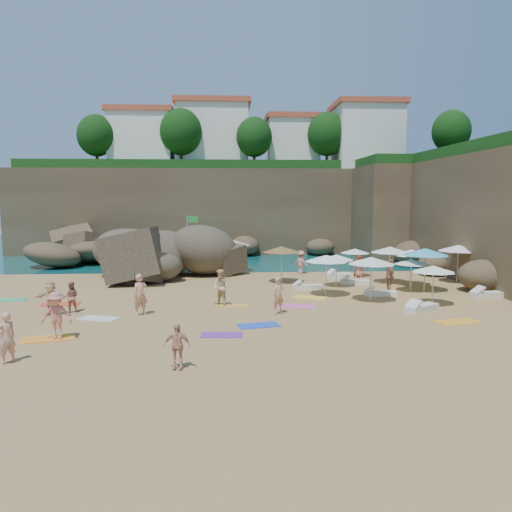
{
  "coord_description": "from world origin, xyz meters",
  "views": [
    {
      "loc": [
        0.34,
        -25.21,
        5.3
      ],
      "look_at": [
        2.0,
        3.0,
        2.0
      ],
      "focal_mm": 35.0,
      "sensor_mm": 36.0,
      "label": 1
    }
  ],
  "objects": [
    {
      "name": "person_stand_6",
      "position": [
        -6.76,
        -9.19,
        0.84
      ],
      "size": [
        0.7,
        0.73,
        1.69
      ],
      "primitive_type": "imported",
      "rotation": [
        0.0,
        0.0,
        4.03
      ],
      "color": "tan",
      "rests_on": "ground"
    },
    {
      "name": "parasol_10",
      "position": [
        11.54,
        2.13,
        2.27
      ],
      "size": [
        2.62,
        2.62,
        2.48
      ],
      "color": "silver",
      "rests_on": "ground"
    },
    {
      "name": "lounger_3",
      "position": [
        8.67,
        1.06,
        0.13
      ],
      "size": [
        1.71,
        0.64,
        0.26
      ],
      "primitive_type": "cube",
      "rotation": [
        0.0,
        0.0,
        -0.05
      ],
      "color": "white",
      "rests_on": "ground"
    },
    {
      "name": "person_stand_3",
      "position": [
        9.43,
        1.79,
        0.96
      ],
      "size": [
        0.48,
        1.13,
        1.92
      ],
      "primitive_type": "imported",
      "rotation": [
        0.0,
        0.0,
        1.56
      ],
      "color": "#9F6F4F",
      "rests_on": "ground"
    },
    {
      "name": "flag_pole",
      "position": [
        -2.37,
        11.11,
        2.61
      ],
      "size": [
        0.8,
        0.15,
        4.09
      ],
      "color": "silver",
      "rests_on": "ground"
    },
    {
      "name": "person_lie_3",
      "position": [
        -7.58,
        -2.66,
        0.21
      ],
      "size": [
        1.74,
        1.82,
        0.41
      ],
      "primitive_type": "imported",
      "rotation": [
        0.0,
        0.0,
        -0.21
      ],
      "color": "tan",
      "rests_on": "ground"
    },
    {
      "name": "towel_4",
      "position": [
        0.63,
        -0.98,
        0.01
      ],
      "size": [
        1.81,
        1.27,
        0.03
      ],
      "primitive_type": "cube",
      "rotation": [
        0.0,
        0.0,
        -0.3
      ],
      "color": "gold",
      "rests_on": "ground"
    },
    {
      "name": "rock_promontory",
      "position": [
        -11.0,
        16.0,
        0.0
      ],
      "size": [
        12.0,
        7.0,
        2.0
      ],
      "primitive_type": null,
      "color": "brown",
      "rests_on": "ground"
    },
    {
      "name": "parasol_5",
      "position": [
        5.69,
        1.18,
        2.06
      ],
      "size": [
        2.37,
        2.37,
        2.24
      ],
      "color": "silver",
      "rests_on": "ground"
    },
    {
      "name": "parasol_6",
      "position": [
        3.74,
        5.48,
        2.12
      ],
      "size": [
        2.44,
        2.44,
        2.31
      ],
      "color": "silver",
      "rests_on": "ground"
    },
    {
      "name": "towel_5",
      "position": [
        -5.33,
        -3.34,
        0.02
      ],
      "size": [
        1.9,
        1.36,
        0.03
      ],
      "primitive_type": "cube",
      "rotation": [
        0.0,
        0.0,
        -0.33
      ],
      "color": "silver",
      "rests_on": "ground"
    },
    {
      "name": "person_stand_4",
      "position": [
        9.2,
        7.49,
        0.88
      ],
      "size": [
        0.98,
        0.79,
        1.76
      ],
      "primitive_type": "imported",
      "rotation": [
        0.0,
        0.0,
        -0.44
      ],
      "color": "tan",
      "rests_on": "ground"
    },
    {
      "name": "towel_10",
      "position": [
        10.18,
        -4.87,
        0.02
      ],
      "size": [
        2.08,
        1.43,
        0.03
      ],
      "primitive_type": "cube",
      "rotation": [
        0.0,
        0.0,
        0.28
      ],
      "color": "#F4AB26",
      "rests_on": "ground"
    },
    {
      "name": "person_lie_4",
      "position": [
        2.69,
        -2.89,
        0.2
      ],
      "size": [
        1.39,
        1.73,
        0.4
      ],
      "primitive_type": "imported",
      "rotation": [
        0.0,
        0.0,
        0.56
      ],
      "color": "tan",
      "rests_on": "ground"
    },
    {
      "name": "lounger_5",
      "position": [
        9.49,
        -2.69,
        0.15
      ],
      "size": [
        1.92,
        1.57,
        0.29
      ],
      "primitive_type": "cube",
      "rotation": [
        0.0,
        0.0,
        0.59
      ],
      "color": "silver",
      "rests_on": "ground"
    },
    {
      "name": "person_lie_1",
      "position": [
        -1.22,
        -10.1,
        0.18
      ],
      "size": [
        0.99,
        1.52,
        0.35
      ],
      "primitive_type": "imported",
      "rotation": [
        0.0,
        0.0,
        -0.11
      ],
      "color": "#E1A180",
      "rests_on": "ground"
    },
    {
      "name": "ground",
      "position": [
        0.0,
        0.0,
        0.0
      ],
      "size": [
        120.0,
        120.0,
        0.0
      ],
      "primitive_type": "plane",
      "color": "tan",
      "rests_on": "ground"
    },
    {
      "name": "person_stand_5",
      "position": [
        -3.43,
        7.06,
        0.87
      ],
      "size": [
        1.65,
        0.62,
        1.74
      ],
      "primitive_type": "imported",
      "rotation": [
        0.0,
        0.0,
        -0.1
      ],
      "color": "tan",
      "rests_on": "ground"
    },
    {
      "name": "rock_outcrop",
      "position": [
        -3.86,
        7.67,
        0.0
      ],
      "size": [
        9.22,
        7.21,
        3.49
      ],
      "primitive_type": null,
      "rotation": [
        0.0,
        0.0,
        -0.08
      ],
      "color": "brown",
      "rests_on": "ground"
    },
    {
      "name": "person_stand_0",
      "position": [
        -3.57,
        -2.77,
        0.94
      ],
      "size": [
        0.82,
        0.75,
        1.89
      ],
      "primitive_type": "imported",
      "rotation": [
        0.0,
        0.0,
        0.57
      ],
      "color": "tan",
      "rests_on": "ground"
    },
    {
      "name": "parasol_2",
      "position": [
        11.46,
        4.01,
        2.03
      ],
      "size": [
        2.33,
        2.33,
        2.21
      ],
      "color": "silver",
      "rests_on": "ground"
    },
    {
      "name": "parasol_1",
      "position": [
        8.99,
        7.82,
        1.73
      ],
      "size": [
        2.0,
        2.0,
        1.89
      ],
      "color": "silver",
      "rests_on": "ground"
    },
    {
      "name": "seawater",
      "position": [
        0.0,
        30.0,
        0.0
      ],
      "size": [
        120.0,
        120.0,
        0.0
      ],
      "primitive_type": "plane",
      "color": "#0C4751",
      "rests_on": "ground"
    },
    {
      "name": "towel_11",
      "position": [
        -10.97,
        0.98,
        0.01
      ],
      "size": [
        1.76,
        1.02,
        0.03
      ],
      "primitive_type": "cube",
      "rotation": [
        0.0,
        0.0,
        0.11
      ],
      "color": "#32AF71",
      "rests_on": "ground"
    },
    {
      "name": "clifftop_buildings",
      "position": [
        2.96,
        25.79,
        11.24
      ],
      "size": [
        28.48,
        9.48,
        7.0
      ],
      "color": "white",
      "rests_on": "cliff_back"
    },
    {
      "name": "cliff_right",
      "position": [
        19.0,
        8.0,
        4.0
      ],
      "size": [
        8.0,
        30.0,
        8.0
      ],
      "primitive_type": "cube",
      "color": "brown",
      "rests_on": "ground"
    },
    {
      "name": "towel_7",
      "position": [
        -8.0,
        -0.2,
        0.02
      ],
      "size": [
        1.96,
        1.15,
        0.03
      ],
      "primitive_type": "cube",
      "rotation": [
        0.0,
        0.0,
        0.12
      ],
      "color": "#F0462A",
      "rests_on": "ground"
    },
    {
      "name": "person_lie_0",
      "position": [
        -6.06,
        -6.55,
        0.24
      ],
      "size": [
        1.19,
        1.81,
        0.48
      ],
      "primitive_type": "imported",
      "rotation": [
        0.0,
        0.0,
        0.02
      ],
      "color": "#C87464",
      "rests_on": "ground"
    },
    {
      "name": "lounger_2",
      "position": [
        7.81,
        7.31,
        0.14
      ],
      "size": [
        1.95,
        1.06,
        0.29
      ],
      "primitive_type": "cube",
      "rotation": [
        0.0,
        0.0,
        0.25
      ],
      "color": "white",
      "rests_on": "ground"
    },
    {
      "name": "parasol_7",
      "position": [
        10.75,
        2.13,
        1.71
      ],
      "size": [
        1.97,
        1.97,
        1.87
      ],
      "color": "silver",
      "rests_on": "ground"
    },
    {
      "name": "parasol_4",
      "position": [
        14.75,
        4.87,
        2.19
      ],
      "size": [
        2.52,
        2.52,
        2.39
      ],
      "color": "silver",
      "rests_on": "ground"
    },
    {
      "name": "lounger_1",
      "position": [
        8.22,
        4.71,
        0.14
      ],
      "size": [
        1.77,
        0.67,
        0.27
      ],
      "primitive_type": "cube",
      "rotation": [
        0.0,
        0.0,
        -0.05
      ],
      "color": "silver",
      "rests_on": "ground"
    },
    {
      "name": "cliff_corner",
      "position": [
        17.0,
        20.0,
        4.0
      ],
      "size": [
        10.0,
        12.0,
        8.0
      ],
      "primitive_type": "cube",
      "color": "brown",
      "rests_on": "ground"
    },
    {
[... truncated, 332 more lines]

